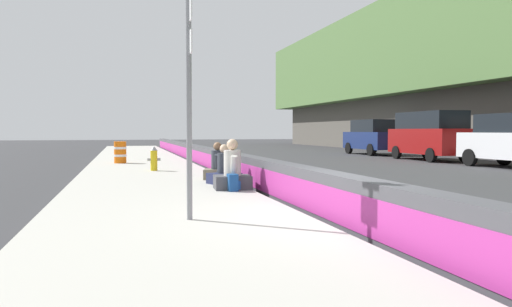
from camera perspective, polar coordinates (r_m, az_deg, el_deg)
ground_plane at (r=8.19m, az=9.92°, el=-8.33°), size 160.00×160.00×0.00m
sidewalk_strip at (r=7.46m, az=-9.07°, el=-8.86°), size 80.00×4.40×0.14m
jersey_barrier at (r=8.11m, az=9.92°, el=-5.39°), size 76.00×0.45×0.85m
route_sign_post at (r=7.83m, az=-7.81°, el=7.44°), size 0.44×0.09×3.60m
fire_hydrant at (r=17.69m, az=-11.84°, el=-0.53°), size 0.26×0.46×0.88m
seated_person_foreground at (r=11.90m, az=-2.77°, el=-2.33°), size 0.81×0.93×1.22m
seated_person_middle at (r=13.09m, az=-3.73°, el=-2.10°), size 0.86×0.93×1.06m
seated_person_rear at (r=14.35m, az=-4.51°, el=-1.64°), size 0.85×0.93×1.09m
backpack at (r=11.51m, az=-2.70°, el=-3.43°), size 0.32×0.28×0.40m
construction_barrel at (r=22.20m, az=-15.58°, el=0.15°), size 0.54×0.54×0.95m
parked_car_fourth at (r=27.29m, az=19.59°, el=2.09°), size 5.15×2.20×2.56m
parked_car_midline at (r=32.78m, az=13.45°, el=1.94°), size 4.80×2.07×2.28m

